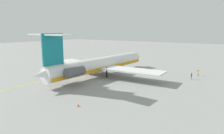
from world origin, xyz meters
TOP-DOWN VIEW (x-y plane):
  - ground at (0.00, 0.00)m, footprint 333.28×333.28m
  - main_jetliner at (0.41, 7.31)m, footprint 42.65×37.90m
  - ground_crew_near_nose at (-16.27, 30.97)m, footprint 0.46×0.29m
  - ground_crew_near_tail at (-11.07, 30.36)m, footprint 0.44×0.29m
  - safety_cone_nose at (-22.34, 29.28)m, footprint 0.40×0.40m
  - safety_cone_wingtip at (20.55, 19.25)m, footprint 0.40×0.40m
  - safety_cone_tail at (-23.66, -5.23)m, footprint 0.40×0.40m
  - taxiway_centreline at (-0.79, -0.98)m, footprint 103.88×1.13m

SIDE VIEW (x-z plane):
  - ground at x=0.00m, z-range 0.00..0.00m
  - taxiway_centreline at x=-0.79m, z-range 0.00..0.01m
  - safety_cone_nose at x=-22.34m, z-range 0.00..0.55m
  - safety_cone_wingtip at x=20.55m, z-range 0.00..0.55m
  - safety_cone_tail at x=-23.66m, z-range 0.00..0.55m
  - ground_crew_near_nose at x=-16.27m, z-range 0.24..2.05m
  - ground_crew_near_tail at x=-11.07m, z-range 0.24..2.05m
  - main_jetliner at x=0.41m, z-range -2.82..9.60m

